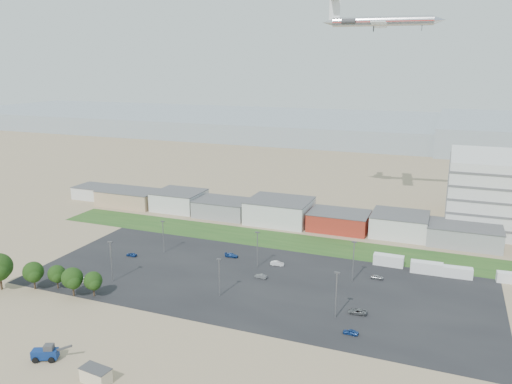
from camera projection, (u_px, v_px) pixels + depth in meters
The scene contains 30 objects.
ground at pixel (204, 311), 114.91m from camera, with size 700.00×700.00×0.00m, color #807051.
parking_lot at pixel (256, 281), 131.17m from camera, with size 120.00×50.00×0.01m, color black.
grass_strip at pixel (278, 240), 161.81m from camera, with size 160.00×16.00×0.02m, color #21491B.
hills_backdrop at pixel (438, 133), 383.76m from camera, with size 700.00×200.00×9.00m, color gray, non-canonical shape.
building_row at pixel (251, 208), 184.00m from camera, with size 170.00×20.00×8.00m, color silver, non-canonical shape.
portable_shed at pixel (96, 375), 88.79m from camera, with size 5.62×2.92×2.83m, color beige, non-canonical shape.
telehandler at pixel (45, 352), 95.52m from camera, with size 7.76×2.59×3.23m, color navy, non-canonical shape.
box_trailer_a at pixel (389, 260), 140.89m from camera, with size 8.28×2.59×3.11m, color silver, non-canonical shape.
box_trailer_b at pixel (427, 268), 135.69m from camera, with size 8.43×2.64×3.16m, color silver, non-canonical shape.
box_trailer_c at pixel (457, 272), 133.05m from camera, with size 7.63×2.38×2.86m, color silver, non-canonical shape.
box_trailer_d at pixel (512, 278), 129.61m from camera, with size 7.27×2.27×2.73m, color silver, non-canonical shape.
tree_left at pixel (33, 274), 125.33m from camera, with size 5.49×5.49×8.23m, color black, non-canonical shape.
tree_mid at pixel (57, 275), 125.86m from camera, with size 4.69×4.69×7.04m, color black, non-canonical shape.
tree_right at pixel (72, 280), 121.56m from camera, with size 5.54×5.54×8.31m, color black, non-canonical shape.
tree_near at pixel (93, 283), 121.60m from camera, with size 4.79×4.79×7.18m, color black, non-canonical shape.
lightpole_front_l at pixel (111, 262), 129.64m from camera, with size 1.29×0.54×10.99m, color slate, non-canonical shape.
lightpole_front_m at pixel (219, 277), 121.50m from camera, with size 1.14×0.47×9.68m, color slate, non-canonical shape.
lightpole_front_r at pixel (336, 295), 110.65m from camera, with size 1.29×0.54×10.99m, color slate, non-canonical shape.
lightpole_back_l at pixel (163, 237), 150.06m from camera, with size 1.16×0.48×9.89m, color slate, non-canonical shape.
lightpole_back_m at pixel (257, 250), 138.96m from camera, with size 1.22×0.51×10.34m, color slate, non-canonical shape.
lightpole_back_r at pixel (353, 262), 129.64m from camera, with size 1.29×0.54×10.99m, color slate, non-canonical shape.
airliner at pixel (382, 21), 173.89m from camera, with size 41.98×28.62×12.40m, color silver, non-canonical shape.
parked_car_0 at pixel (357, 311), 113.54m from camera, with size 1.95×4.22×1.17m, color #595B5E.
parked_car_2 at pixel (351, 332), 104.87m from camera, with size 1.32×3.27×1.12m, color navy.
parked_car_5 at pixel (132, 254), 147.93m from camera, with size 1.30×3.23×1.10m, color navy.
parked_car_6 at pixel (232, 255), 147.30m from camera, with size 1.62×4.00×1.16m, color navy.
parked_car_7 at pixel (261, 276), 132.68m from camera, with size 1.17×3.36×1.11m, color #595B5E.
parked_car_8 at pixel (377, 277), 132.05m from camera, with size 1.34×3.32×1.13m, color #A5A5AA.
parked_car_10 at pixel (85, 280), 129.98m from camera, with size 1.81×4.45×1.29m, color silver.
parked_car_11 at pixel (277, 263), 141.06m from camera, with size 1.34×3.84×1.27m, color silver.
Camera 1 is at (49.35, -93.00, 54.93)m, focal length 35.00 mm.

